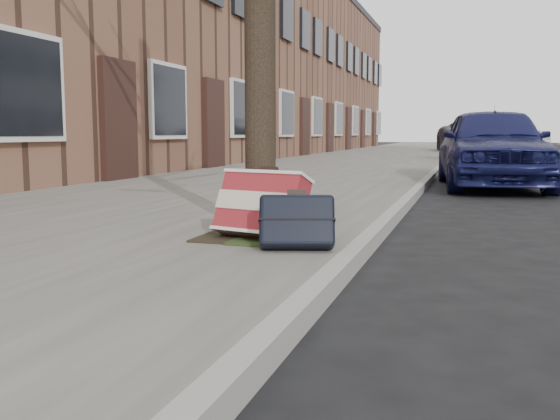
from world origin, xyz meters
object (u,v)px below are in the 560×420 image
(suitcase_red, at_px, (262,206))
(car_near_front, at_px, (492,146))
(car_near_mid, at_px, (496,140))
(suitcase_navy, at_px, (297,221))

(suitcase_red, xyz_separation_m, car_near_front, (1.74, 6.60, 0.30))
(car_near_front, xyz_separation_m, car_near_mid, (0.31, 7.44, 0.02))
(suitcase_navy, relative_size, car_near_front, 0.13)
(suitcase_red, bearing_deg, car_near_front, 90.33)
(car_near_mid, bearing_deg, car_near_front, -107.10)
(suitcase_navy, bearing_deg, car_near_front, 62.16)
(suitcase_navy, relative_size, car_near_mid, 0.12)
(suitcase_red, xyz_separation_m, car_near_mid, (2.05, 14.05, 0.33))
(suitcase_red, xyz_separation_m, suitcase_navy, (0.35, -0.30, -0.06))
(car_near_front, bearing_deg, car_near_mid, 81.86)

